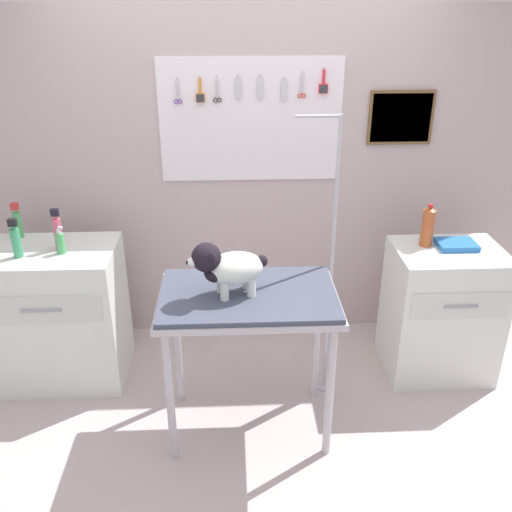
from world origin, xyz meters
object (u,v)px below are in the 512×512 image
grooming_table (248,309)px  shampoo_bottle (58,232)px  counter_left (60,314)px  soda_bottle (428,226)px  dog (227,267)px  grooming_arm (329,274)px  cabinet_right (441,311)px

grooming_table → shampoo_bottle: shampoo_bottle is taller
counter_left → shampoo_bottle: shampoo_bottle is taller
soda_bottle → dog: bearing=-154.3°
counter_left → grooming_arm: bearing=-7.7°
cabinet_right → shampoo_bottle: size_ratio=3.39×
shampoo_bottle → soda_bottle: size_ratio=0.95×
dog → soda_bottle: size_ratio=1.52×
dog → shampoo_bottle: bearing=150.0°
grooming_arm → grooming_table: bearing=-146.5°
grooming_arm → dog: size_ratio=4.21×
dog → cabinet_right: 1.61m
grooming_table → soda_bottle: bearing=27.1°
grooming_table → grooming_arm: grooming_arm is taller
cabinet_right → shampoo_bottle: bearing=178.3°
dog → grooming_table: bearing=9.3°
grooming_arm → shampoo_bottle: (-1.63, 0.25, 0.20)m
grooming_table → soda_bottle: (1.15, 0.59, 0.22)m
grooming_arm → soda_bottle: size_ratio=6.40×
cabinet_right → soda_bottle: size_ratio=3.21×
dog → cabinet_right: dog is taller
grooming_table → cabinet_right: (1.29, 0.50, -0.36)m
grooming_table → dog: bearing=-170.7°
grooming_arm → dog: grooming_arm is taller
dog → shampoo_bottle: size_ratio=1.60×
shampoo_bottle → counter_left: bearing=-166.6°
grooming_arm → dog: bearing=-150.2°
grooming_table → cabinet_right: size_ratio=1.09×
grooming_table → shampoo_bottle: 1.30m
grooming_table → shampoo_bottle: (-1.14, 0.58, 0.23)m
grooming_table → counter_left: counter_left is taller
grooming_table → soda_bottle: soda_bottle is taller
dog → soda_bottle: (1.26, 0.61, -0.05)m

